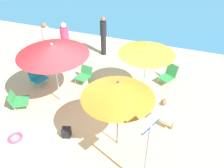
{
  "coord_description": "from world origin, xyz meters",
  "views": [
    {
      "loc": [
        2.8,
        -5.09,
        5.27
      ],
      "look_at": [
        0.66,
        0.87,
        0.7
      ],
      "focal_mm": 39.11,
      "sensor_mm": 36.0,
      "label": 1
    }
  ],
  "objects_px": {
    "beach_chair_c": "(84,74)",
    "person_a": "(47,44)",
    "person_c": "(65,43)",
    "beach_chair_a": "(17,100)",
    "umbrella_red": "(52,50)",
    "beach_chair_b": "(169,74)",
    "umbrella_yellow": "(147,49)",
    "person_d": "(164,113)",
    "warning_sign": "(149,142)",
    "umbrella_orange": "(118,90)",
    "swim_ring": "(15,138)",
    "beach_bag": "(66,132)",
    "person_b": "(103,36)",
    "beach_chair_d": "(37,76)"
  },
  "relations": [
    {
      "from": "beach_chair_c",
      "to": "person_a",
      "type": "xyz_separation_m",
      "value": [
        -1.92,
        0.71,
        0.6
      ]
    },
    {
      "from": "person_a",
      "to": "person_c",
      "type": "distance_m",
      "value": 0.72
    },
    {
      "from": "beach_chair_a",
      "to": "umbrella_red",
      "type": "bearing_deg",
      "value": 5.68
    },
    {
      "from": "umbrella_red",
      "to": "beach_chair_b",
      "type": "height_order",
      "value": "umbrella_red"
    },
    {
      "from": "umbrella_yellow",
      "to": "beach_chair_b",
      "type": "bearing_deg",
      "value": 60.81
    },
    {
      "from": "person_d",
      "to": "warning_sign",
      "type": "height_order",
      "value": "warning_sign"
    },
    {
      "from": "umbrella_orange",
      "to": "umbrella_red",
      "type": "bearing_deg",
      "value": 155.27
    },
    {
      "from": "beach_chair_b",
      "to": "swim_ring",
      "type": "distance_m",
      "value": 5.56
    },
    {
      "from": "warning_sign",
      "to": "beach_bag",
      "type": "xyz_separation_m",
      "value": [
        -2.41,
        0.76,
        -1.38
      ]
    },
    {
      "from": "beach_chair_b",
      "to": "umbrella_orange",
      "type": "bearing_deg",
      "value": 16.38
    },
    {
      "from": "person_c",
      "to": "beach_bag",
      "type": "bearing_deg",
      "value": -137.97
    },
    {
      "from": "warning_sign",
      "to": "beach_chair_a",
      "type": "bearing_deg",
      "value": -174.45
    },
    {
      "from": "swim_ring",
      "to": "beach_chair_a",
      "type": "bearing_deg",
      "value": 122.83
    },
    {
      "from": "person_c",
      "to": "umbrella_orange",
      "type": "bearing_deg",
      "value": -121.52
    },
    {
      "from": "person_b",
      "to": "person_c",
      "type": "distance_m",
      "value": 1.65
    },
    {
      "from": "person_b",
      "to": "person_c",
      "type": "height_order",
      "value": "person_c"
    },
    {
      "from": "beach_chair_d",
      "to": "umbrella_orange",
      "type": "bearing_deg",
      "value": -7.57
    },
    {
      "from": "umbrella_orange",
      "to": "person_c",
      "type": "relative_size",
      "value": 1.22
    },
    {
      "from": "beach_bag",
      "to": "warning_sign",
      "type": "bearing_deg",
      "value": -17.62
    },
    {
      "from": "person_d",
      "to": "person_b",
      "type": "bearing_deg",
      "value": 152.24
    },
    {
      "from": "person_a",
      "to": "person_d",
      "type": "distance_m",
      "value": 5.45
    },
    {
      "from": "beach_chair_c",
      "to": "person_b",
      "type": "xyz_separation_m",
      "value": [
        -0.09,
        2.18,
        0.58
      ]
    },
    {
      "from": "person_c",
      "to": "swim_ring",
      "type": "bearing_deg",
      "value": -157.09
    },
    {
      "from": "umbrella_yellow",
      "to": "umbrella_red",
      "type": "relative_size",
      "value": 0.95
    },
    {
      "from": "person_a",
      "to": "person_b",
      "type": "bearing_deg",
      "value": -73.2
    },
    {
      "from": "umbrella_yellow",
      "to": "person_a",
      "type": "height_order",
      "value": "umbrella_yellow"
    },
    {
      "from": "beach_chair_c",
      "to": "person_a",
      "type": "bearing_deg",
      "value": -101.02
    },
    {
      "from": "beach_chair_a",
      "to": "person_d",
      "type": "bearing_deg",
      "value": -19.62
    },
    {
      "from": "beach_chair_a",
      "to": "person_d",
      "type": "relative_size",
      "value": 0.83
    },
    {
      "from": "beach_chair_c",
      "to": "beach_bag",
      "type": "relative_size",
      "value": 2.26
    },
    {
      "from": "beach_chair_a",
      "to": "person_b",
      "type": "bearing_deg",
      "value": 43.25
    },
    {
      "from": "umbrella_orange",
      "to": "swim_ring",
      "type": "distance_m",
      "value": 3.37
    },
    {
      "from": "beach_chair_b",
      "to": "person_b",
      "type": "height_order",
      "value": "person_b"
    },
    {
      "from": "umbrella_red",
      "to": "person_a",
      "type": "distance_m",
      "value": 2.78
    },
    {
      "from": "umbrella_yellow",
      "to": "beach_bag",
      "type": "height_order",
      "value": "umbrella_yellow"
    },
    {
      "from": "beach_chair_c",
      "to": "person_c",
      "type": "height_order",
      "value": "person_c"
    },
    {
      "from": "beach_chair_a",
      "to": "umbrella_yellow",
      "type": "bearing_deg",
      "value": -2.74
    },
    {
      "from": "person_c",
      "to": "beach_chair_d",
      "type": "bearing_deg",
      "value": -173.95
    },
    {
      "from": "beach_chair_d",
      "to": "person_a",
      "type": "distance_m",
      "value": 1.58
    },
    {
      "from": "person_d",
      "to": "beach_bag",
      "type": "height_order",
      "value": "person_d"
    },
    {
      "from": "swim_ring",
      "to": "beach_bag",
      "type": "height_order",
      "value": "beach_bag"
    },
    {
      "from": "umbrella_yellow",
      "to": "person_b",
      "type": "xyz_separation_m",
      "value": [
        -2.36,
        2.39,
        -0.96
      ]
    },
    {
      "from": "umbrella_yellow",
      "to": "swim_ring",
      "type": "bearing_deg",
      "value": -133.72
    },
    {
      "from": "person_c",
      "to": "warning_sign",
      "type": "xyz_separation_m",
      "value": [
        4.38,
        -4.49,
        0.66
      ]
    },
    {
      "from": "beach_chair_b",
      "to": "person_b",
      "type": "distance_m",
      "value": 3.3
    },
    {
      "from": "warning_sign",
      "to": "swim_ring",
      "type": "xyz_separation_m",
      "value": [
        -3.71,
        0.18,
        -1.49
      ]
    },
    {
      "from": "umbrella_orange",
      "to": "swim_ring",
      "type": "xyz_separation_m",
      "value": [
        -2.73,
        -0.83,
        -1.79
      ]
    },
    {
      "from": "umbrella_yellow",
      "to": "person_c",
      "type": "bearing_deg",
      "value": 160.38
    },
    {
      "from": "umbrella_yellow",
      "to": "umbrella_red",
      "type": "xyz_separation_m",
      "value": [
        -2.57,
        -1.1,
        0.06
      ]
    },
    {
      "from": "beach_chair_a",
      "to": "swim_ring",
      "type": "bearing_deg",
      "value": -87.0
    }
  ]
}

